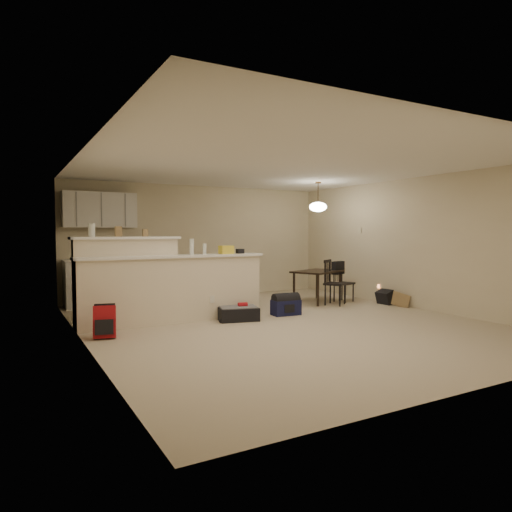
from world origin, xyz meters
TOP-DOWN VIEW (x-y plane):
  - room at (0.00, 0.00)m, footprint 7.00×7.02m
  - breakfast_bar at (-1.76, 0.98)m, footprint 3.08×0.58m
  - upper_cabinets at (-2.20, 3.32)m, footprint 1.40×0.34m
  - kitchen_counter at (-2.00, 3.19)m, footprint 1.80×0.60m
  - thermostat at (2.98, 1.55)m, footprint 0.02×0.12m
  - jar at (-2.72, 1.12)m, footprint 0.10×0.10m
  - cereal_box at (-2.32, 1.12)m, footprint 0.10×0.07m
  - small_box at (-1.90, 1.12)m, footprint 0.08×0.06m
  - bottle_a at (-1.19, 0.90)m, footprint 0.07×0.07m
  - bottle_b at (-0.97, 0.90)m, footprint 0.06×0.06m
  - bag_lump at (-0.57, 0.90)m, footprint 0.22×0.18m
  - pouch at (-0.31, 0.90)m, footprint 0.12×0.10m
  - dining_table at (1.81, 1.50)m, footprint 1.25×1.06m
  - pendant_lamp at (1.81, 1.50)m, footprint 0.36×0.36m
  - dining_chair_near at (1.91, 1.05)m, footprint 0.54×0.53m
  - dining_chair_far at (2.34, 1.29)m, footprint 0.45×0.43m
  - suitcase at (-0.52, 0.54)m, footprint 0.72×0.55m
  - red_backpack at (-2.70, 0.32)m, footprint 0.33×0.25m
  - navy_duffel at (0.43, 0.58)m, footprint 0.51×0.31m
  - black_daypack at (2.85, 0.61)m, footprint 0.24×0.33m
  - cardboard_sheet at (2.85, 0.20)m, footprint 0.12×0.35m

SIDE VIEW (x-z plane):
  - suitcase at x=-0.52m, z-range 0.00..0.22m
  - navy_duffel at x=0.43m, z-range 0.00..0.27m
  - cardboard_sheet at x=2.85m, z-range 0.00..0.27m
  - black_daypack at x=2.85m, z-range 0.00..0.28m
  - red_backpack at x=-2.70m, z-range 0.00..0.44m
  - dining_chair_far at x=2.34m, z-range 0.00..0.83m
  - kitchen_counter at x=-2.00m, z-range 0.00..0.90m
  - dining_chair_near at x=1.91m, z-range 0.00..0.91m
  - dining_table at x=1.81m, z-range 0.25..0.91m
  - breakfast_bar at x=-1.76m, z-range -0.09..1.30m
  - pouch at x=-0.31m, z-range 1.09..1.17m
  - bag_lump at x=-0.57m, z-range 1.09..1.23m
  - bottle_b at x=-0.97m, z-range 1.09..1.27m
  - bottle_a at x=-1.19m, z-range 1.09..1.35m
  - room at x=0.00m, z-range 0.00..2.50m
  - small_box at x=-1.90m, z-range 1.39..1.51m
  - cereal_box at x=-2.32m, z-range 1.39..1.55m
  - jar at x=-2.72m, z-range 1.39..1.59m
  - thermostat at x=2.98m, z-range 1.44..1.56m
  - upper_cabinets at x=-2.20m, z-range 1.55..2.25m
  - pendant_lamp at x=1.81m, z-range 1.68..2.30m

